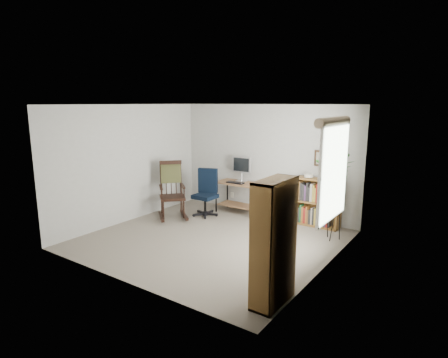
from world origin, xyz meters
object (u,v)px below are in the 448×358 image
Objects in this scene: rocking_chair at (172,190)px; low_bookshelf at (317,202)px; desk at (238,197)px; office_chair at (205,193)px; tall_bookshelf at (274,243)px.

rocking_chair is 1.28× the size of low_bookshelf.
low_bookshelf is (2.73, 1.25, -0.13)m from rocking_chair.
desk is 0.93× the size of office_chair.
tall_bookshelf is (2.90, -2.41, 0.26)m from office_chair.
office_chair is 1.07× the size of low_bookshelf.
rocking_chair reaches higher than office_chair.
low_bookshelf is at bearing -1.06° from office_chair.
low_bookshelf is 0.62× the size of tall_bookshelf.
desk is at bearing 128.88° from tall_bookshelf.
rocking_chair is (-0.48, -0.52, 0.10)m from office_chair.
office_chair is at bearing 140.25° from tall_bookshelf.
tall_bookshelf is at bearing -58.69° from office_chair.
tall_bookshelf is at bearing -76.94° from rocking_chair.
tall_bookshelf reaches higher than office_chair.
low_bookshelf is (1.79, 0.12, 0.13)m from desk.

